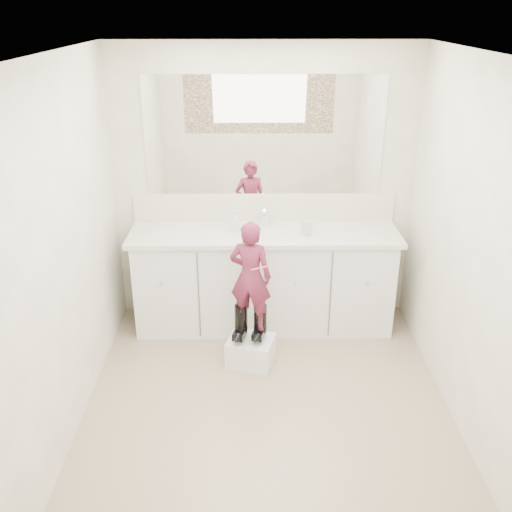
{
  "coord_description": "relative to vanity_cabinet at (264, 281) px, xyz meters",
  "views": [
    {
      "loc": [
        -0.11,
        -3.26,
        2.65
      ],
      "look_at": [
        -0.07,
        0.73,
        0.88
      ],
      "focal_mm": 40.0,
      "sensor_mm": 36.0,
      "label": 1
    }
  ],
  "objects": [
    {
      "name": "toothbrush",
      "position": [
        -0.05,
        -0.69,
        0.45
      ],
      "size": [
        0.13,
        0.05,
        0.06
      ],
      "primitive_type": "cylinder",
      "rotation": [
        0.0,
        1.22,
        -0.26
      ],
      "color": "#F55F92",
      "rests_on": "toddler"
    },
    {
      "name": "faucet",
      "position": [
        0.0,
        0.15,
        0.52
      ],
      "size": [
        0.08,
        0.08,
        0.1
      ],
      "primitive_type": "cylinder",
      "color": "silver",
      "rests_on": "countertop"
    },
    {
      "name": "step_stool",
      "position": [
        -0.12,
        -0.63,
        -0.31
      ],
      "size": [
        0.41,
        0.37,
        0.22
      ],
      "primitive_type": "cube",
      "rotation": [
        0.0,
        0.0,
        -0.26
      ],
      "color": "silver",
      "rests_on": "floor"
    },
    {
      "name": "floor",
      "position": [
        0.0,
        -1.23,
        -0.42
      ],
      "size": [
        3.0,
        3.0,
        0.0
      ],
      "primitive_type": "plane",
      "color": "#846956",
      "rests_on": "ground"
    },
    {
      "name": "boot_right",
      "position": [
        -0.04,
        -0.61,
        -0.06
      ],
      "size": [
        0.15,
        0.22,
        0.29
      ],
      "primitive_type": null,
      "rotation": [
        0.0,
        0.0,
        -0.26
      ],
      "color": "black",
      "rests_on": "step_stool"
    },
    {
      "name": "wall_right",
      "position": [
        1.3,
        -1.23,
        0.78
      ],
      "size": [
        0.0,
        3.0,
        3.0
      ],
      "primitive_type": "plane",
      "rotation": [
        1.57,
        0.0,
        -1.57
      ],
      "color": "beige",
      "rests_on": "floor"
    },
    {
      "name": "soap_bottle",
      "position": [
        -0.25,
        0.04,
        0.55
      ],
      "size": [
        0.08,
        0.08,
        0.18
      ],
      "primitive_type": "imported",
      "rotation": [
        0.0,
        0.0,
        -0.03
      ],
      "color": "beige",
      "rests_on": "countertop"
    },
    {
      "name": "cup",
      "position": [
        0.35,
        -0.07,
        0.51
      ],
      "size": [
        0.12,
        0.12,
        0.1
      ],
      "primitive_type": "imported",
      "rotation": [
        0.0,
        0.0,
        -0.13
      ],
      "color": "beige",
      "rests_on": "countertop"
    },
    {
      "name": "toddler",
      "position": [
        -0.12,
        -0.61,
        0.34
      ],
      "size": [
        0.37,
        0.29,
        0.88
      ],
      "primitive_type": "imported",
      "rotation": [
        0.0,
        0.0,
        2.88
      ],
      "color": "#9D3058",
      "rests_on": "step_stool"
    },
    {
      "name": "mirror",
      "position": [
        0.0,
        0.26,
        1.22
      ],
      "size": [
        2.0,
        0.02,
        1.0
      ],
      "primitive_type": "cube",
      "color": "white",
      "rests_on": "wall_back"
    },
    {
      "name": "vanity_cabinet",
      "position": [
        0.0,
        0.0,
        0.0
      ],
      "size": [
        2.2,
        0.55,
        0.85
      ],
      "primitive_type": "cube",
      "color": "silver",
      "rests_on": "floor"
    },
    {
      "name": "wall_front",
      "position": [
        0.0,
        -2.73,
        0.77
      ],
      "size": [
        2.6,
        0.0,
        2.6
      ],
      "primitive_type": "plane",
      "rotation": [
        -1.57,
        0.0,
        0.0
      ],
      "color": "beige",
      "rests_on": "floor"
    },
    {
      "name": "backsplash",
      "position": [
        0.0,
        0.26,
        0.59
      ],
      "size": [
        2.28,
        0.03,
        0.25
      ],
      "primitive_type": "cube",
      "color": "beige",
      "rests_on": "countertop"
    },
    {
      "name": "countertop",
      "position": [
        0.0,
        -0.01,
        0.45
      ],
      "size": [
        2.28,
        0.58,
        0.04
      ],
      "primitive_type": "cube",
      "color": "beige",
      "rests_on": "vanity_cabinet"
    },
    {
      "name": "dot_panel",
      "position": [
        0.0,
        -2.71,
        1.22
      ],
      "size": [
        2.0,
        0.01,
        1.2
      ],
      "primitive_type": "cube",
      "color": "#472819",
      "rests_on": "wall_front"
    },
    {
      "name": "ceiling",
      "position": [
        0.0,
        -1.23,
        1.97
      ],
      "size": [
        3.0,
        3.0,
        0.0
      ],
      "primitive_type": "plane",
      "rotation": [
        3.14,
        0.0,
        0.0
      ],
      "color": "white",
      "rests_on": "wall_back"
    },
    {
      "name": "wall_back",
      "position": [
        0.0,
        0.27,
        0.77
      ],
      "size": [
        2.6,
        0.0,
        2.6
      ],
      "primitive_type": "plane",
      "rotation": [
        1.57,
        0.0,
        0.0
      ],
      "color": "beige",
      "rests_on": "floor"
    },
    {
      "name": "boot_left",
      "position": [
        -0.19,
        -0.61,
        -0.06
      ],
      "size": [
        0.15,
        0.22,
        0.29
      ],
      "primitive_type": null,
      "rotation": [
        0.0,
        0.0,
        -0.26
      ],
      "color": "black",
      "rests_on": "step_stool"
    },
    {
      "name": "wall_left",
      "position": [
        -1.3,
        -1.23,
        0.78
      ],
      "size": [
        0.0,
        3.0,
        3.0
      ],
      "primitive_type": "plane",
      "rotation": [
        1.57,
        0.0,
        1.57
      ],
      "color": "beige",
      "rests_on": "floor"
    }
  ]
}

